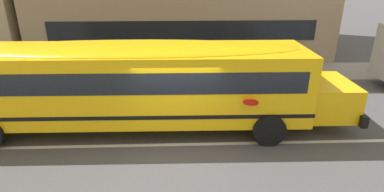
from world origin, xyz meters
name	(u,v)px	position (x,y,z in m)	size (l,w,h in m)	color
ground_plane	(177,145)	(0.00, 0.00, 0.00)	(400.00, 400.00, 0.00)	#4C4C4F
sidewalk_far	(178,72)	(0.00, 7.31, 0.01)	(120.00, 3.00, 0.01)	gray
lane_centreline	(177,145)	(0.00, 0.00, 0.00)	(110.00, 0.16, 0.01)	silver
school_bus	(141,79)	(-1.17, 1.23, 1.73)	(13.06, 3.18, 2.91)	yellow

